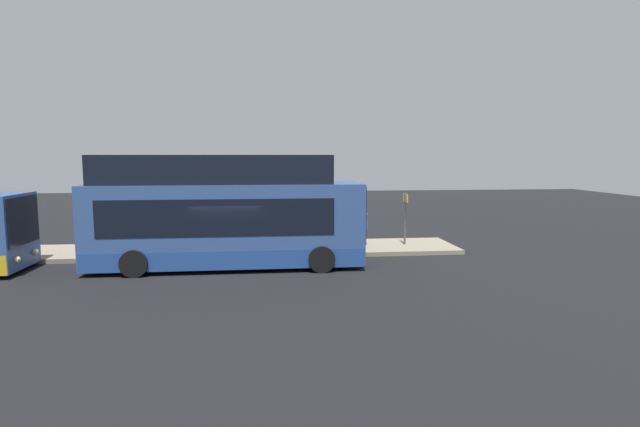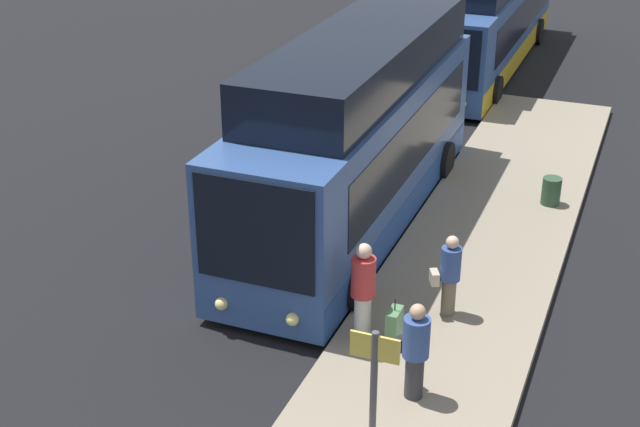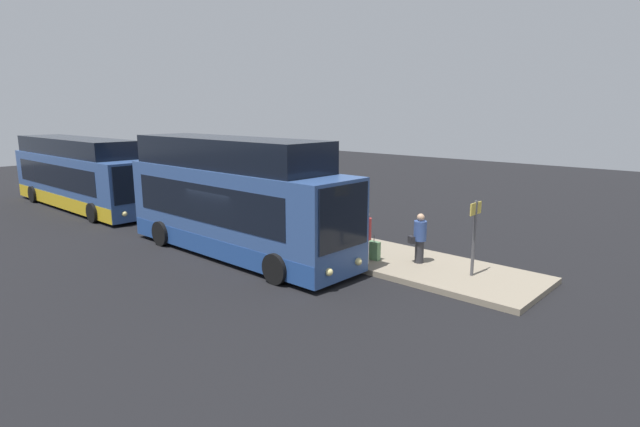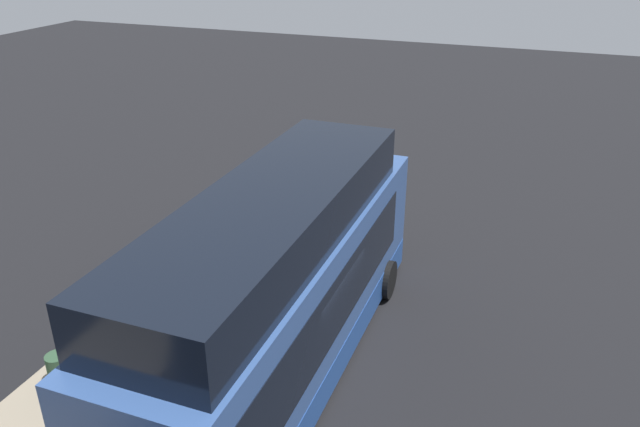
{
  "view_description": "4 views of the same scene",
  "coord_description": "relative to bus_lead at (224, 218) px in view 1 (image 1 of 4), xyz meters",
  "views": [
    {
      "loc": [
        1.44,
        -18.85,
        4.32
      ],
      "look_at": [
        3.6,
        0.88,
        1.97
      ],
      "focal_mm": 28.0,
      "sensor_mm": 36.0,
      "label": 1
    },
    {
      "loc": [
        17.19,
        6.29,
        9.04
      ],
      "look_at": [
        3.6,
        0.88,
        1.97
      ],
      "focal_mm": 50.0,
      "sensor_mm": 36.0,
      "label": 2
    },
    {
      "loc": [
        14.36,
        -10.93,
        5.28
      ],
      "look_at": [
        3.6,
        0.88,
        1.97
      ],
      "focal_mm": 28.0,
      "sensor_mm": 36.0,
      "label": 3
    },
    {
      "loc": [
        -9.83,
        -4.22,
        8.74
      ],
      "look_at": [
        3.6,
        0.88,
        1.97
      ],
      "focal_mm": 35.0,
      "sensor_mm": 36.0,
      "label": 4
    }
  ],
  "objects": [
    {
      "name": "bus_lead",
      "position": [
        0.0,
        0.0,
        0.0
      ],
      "size": [
        10.43,
        2.82,
        4.31
      ],
      "color": "#33518C",
      "rests_on": "ground"
    },
    {
      "name": "suitcase",
      "position": [
        4.65,
        2.36,
        -1.41
      ],
      "size": [
        0.44,
        0.2,
        0.89
      ],
      "color": "#598C59",
      "rests_on": "platform"
    },
    {
      "name": "platform",
      "position": [
        0.13,
        3.02,
        -1.83
      ],
      "size": [
        20.0,
        3.4,
        0.19
      ],
      "color": "gray",
      "rests_on": "ground"
    },
    {
      "name": "passenger_with_bags",
      "position": [
        3.4,
        2.99,
        -0.88
      ],
      "size": [
        0.54,
        0.63,
        1.61
      ],
      "rotation": [
        0.0,
        0.0,
        -2.67
      ],
      "color": "#6B604C",
      "rests_on": "platform"
    },
    {
      "name": "passenger_boarding",
      "position": [
        6.0,
        3.1,
        -0.83
      ],
      "size": [
        0.62,
        0.69,
        1.71
      ],
      "rotation": [
        0.0,
        0.0,
        2.59
      ],
      "color": "#2D2D33",
      "rests_on": "platform"
    },
    {
      "name": "passenger_waiting",
      "position": [
        4.69,
        1.79,
        -0.74
      ],
      "size": [
        0.59,
        0.59,
        1.85
      ],
      "rotation": [
        0.0,
        0.0,
        -1.01
      ],
      "color": "silver",
      "rests_on": "platform"
    },
    {
      "name": "trash_bin",
      "position": [
        -2.17,
        4.04,
        -1.41
      ],
      "size": [
        0.44,
        0.44,
        0.65
      ],
      "color": "#2D4C33",
      "rests_on": "platform"
    },
    {
      "name": "sign_post",
      "position": [
        7.95,
        3.06,
        -0.25
      ],
      "size": [
        0.1,
        0.69,
        2.38
      ],
      "color": "#4C4C51",
      "rests_on": "platform"
    },
    {
      "name": "ground",
      "position": [
        0.13,
        -0.28,
        -1.92
      ],
      "size": [
        80.0,
        80.0,
        0.0
      ],
      "primitive_type": "plane",
      "color": "black"
    }
  ]
}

